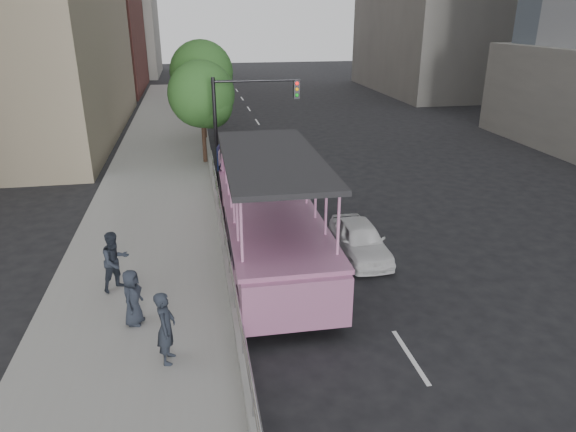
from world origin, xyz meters
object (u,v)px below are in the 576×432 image
object	(u,v)px
pedestrian_mid	(115,261)
street_tree_near	(203,97)
parking_sign	(219,173)
traffic_signal	(240,114)
pedestrian_near	(166,328)
duck_boat	(266,211)
street_tree_far	(203,75)
pedestrian_far	(132,297)
car	(360,239)

from	to	relation	value
pedestrian_mid	street_tree_near	bearing A→B (deg)	37.54
parking_sign	traffic_signal	distance (m)	4.51
pedestrian_mid	parking_sign	distance (m)	7.14
pedestrian_near	pedestrian_mid	size ratio (longest dim) A/B	1.00
street_tree_near	pedestrian_near	bearing A→B (deg)	-95.02
duck_boat	pedestrian_near	bearing A→B (deg)	-116.93
traffic_signal	street_tree_far	bearing A→B (deg)	98.43
traffic_signal	street_tree_near	bearing A→B (deg)	114.98
pedestrian_mid	parking_sign	bearing A→B (deg)	21.70
traffic_signal	street_tree_far	distance (m)	9.57
street_tree_far	duck_boat	bearing A→B (deg)	-84.92
pedestrian_far	street_tree_far	distance (m)	22.03
pedestrian_near	parking_sign	bearing A→B (deg)	-2.60
duck_boat	parking_sign	size ratio (longest dim) A/B	3.91
street_tree_near	street_tree_far	size ratio (longest dim) A/B	0.89
pedestrian_far	street_tree_near	bearing A→B (deg)	7.58
pedestrian_near	street_tree_far	bearing A→B (deg)	3.60
pedestrian_near	parking_sign	xyz separation A→B (m)	(1.84, 9.97, 0.64)
car	traffic_signal	size ratio (longest dim) A/B	0.71
street_tree_far	pedestrian_near	bearing A→B (deg)	-94.23
pedestrian_far	parking_sign	world-z (taller)	parking_sign
car	pedestrian_far	distance (m)	8.02
pedestrian_near	traffic_signal	bearing A→B (deg)	-4.79
pedestrian_far	duck_boat	bearing A→B (deg)	-25.56
pedestrian_far	street_tree_near	xyz separation A→B (m)	(2.45, 15.63, 2.75)
pedestrian_near	parking_sign	world-z (taller)	parking_sign
pedestrian_far	traffic_signal	world-z (taller)	traffic_signal
duck_boat	car	bearing A→B (deg)	-21.86
street_tree_near	street_tree_far	distance (m)	6.02
street_tree_near	parking_sign	bearing A→B (deg)	-87.64
car	pedestrian_near	distance (m)	8.18
car	pedestrian_mid	world-z (taller)	pedestrian_mid
pedestrian_near	traffic_signal	xyz separation A→B (m)	(3.13, 13.97, 2.29)
traffic_signal	street_tree_far	size ratio (longest dim) A/B	0.81
parking_sign	street_tree_far	bearing A→B (deg)	90.45
car	street_tree_far	distance (m)	19.18
car	duck_boat	bearing A→B (deg)	157.72
parking_sign	street_tree_far	distance (m)	13.65
pedestrian_mid	street_tree_far	bearing A→B (deg)	40.79
duck_boat	pedestrian_far	size ratio (longest dim) A/B	7.55
pedestrian_far	parking_sign	distance (m)	8.70
duck_boat	street_tree_far	distance (m)	17.32
car	street_tree_near	xyz separation A→B (m)	(-4.80, 12.25, 3.19)
duck_boat	pedestrian_mid	bearing A→B (deg)	-151.16
car	pedestrian_mid	bearing A→B (deg)	-170.28
car	parking_sign	size ratio (longest dim) A/B	1.24
pedestrian_far	pedestrian_near	bearing A→B (deg)	-135.86
duck_boat	car	distance (m)	3.42
pedestrian_near	street_tree_near	size ratio (longest dim) A/B	0.32
street_tree_near	traffic_signal	bearing A→B (deg)	-65.02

